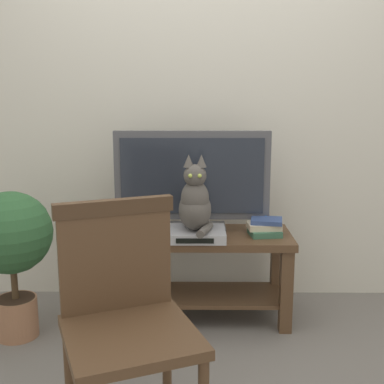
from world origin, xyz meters
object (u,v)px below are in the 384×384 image
tv_stand (192,260)px  book_stack (265,227)px  tv (192,180)px  wooden_chair (124,306)px  media_box (195,234)px  cat (195,202)px  potted_plant (11,243)px

tv_stand → book_stack: size_ratio=5.46×
tv → wooden_chair: 1.18m
tv → media_box: tv is taller
tv_stand → book_stack: bearing=-2.9°
media_box → cat: size_ratio=0.79×
media_box → cat: 0.19m
potted_plant → book_stack: bearing=8.7°
tv → wooden_chair: size_ratio=0.98×
wooden_chair → tv: bearing=77.4°
tv_stand → wooden_chair: bearing=-103.5°
media_box → wooden_chair: (-0.27, -0.95, -0.01)m
tv → cat: size_ratio=2.12×
media_box → book_stack: bearing=10.5°
tv_stand → media_box: (0.02, -0.10, 0.19)m
wooden_chair → potted_plant: (-0.73, 0.80, -0.00)m
book_stack → potted_plant: 1.42m
cat → media_box: bearing=94.2°
tv → wooden_chair: tv is taller
wooden_chair → book_stack: (0.68, 1.02, 0.03)m
tv → media_box: size_ratio=2.67×
tv → tv_stand: bearing=-90.0°
media_box → book_stack: (0.41, 0.08, 0.02)m
wooden_chair → potted_plant: 1.09m
cat → potted_plant: size_ratio=0.52×
book_stack → cat: bearing=-167.4°
cat → tv: bearing=95.5°
cat → book_stack: cat is taller
tv_stand → media_box: size_ratio=3.40×
tv_stand → wooden_chair: (-0.25, -1.04, 0.18)m
potted_plant → tv_stand: bearing=13.6°
cat → wooden_chair: size_ratio=0.46×
tv → book_stack: tv is taller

